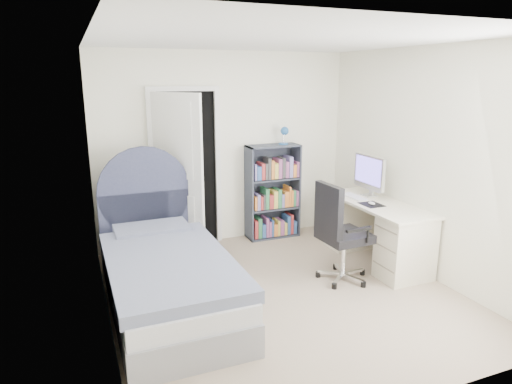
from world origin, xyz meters
name	(u,v)px	position (x,y,z in m)	size (l,w,h in m)	color
room_shell	(284,175)	(0.00, 0.00, 1.25)	(3.50, 3.70, 2.60)	gray
door	(180,172)	(-0.67, 1.55, 1.03)	(0.92, 0.71, 2.06)	black
bed	(165,272)	(-1.15, 0.26, 0.32)	(1.11, 2.30, 1.42)	gray
nightstand	(131,228)	(-1.31, 1.52, 0.40)	(0.42, 0.42, 0.61)	#DDC288
floor_lamp	(162,219)	(-0.96, 1.37, 0.52)	(0.18, 0.18, 1.27)	silver
bookcase	(274,195)	(0.64, 1.64, 0.60)	(0.72, 0.31, 1.53)	#383F4D
desk	(375,229)	(1.40, 0.37, 0.40)	(0.60, 1.51, 1.24)	beige
office_chair	(338,228)	(0.67, 0.06, 0.60)	(0.56, 0.58, 1.10)	silver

